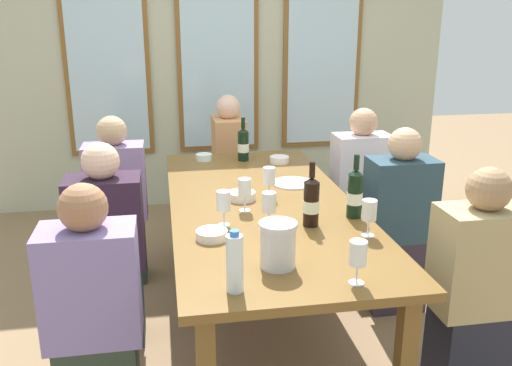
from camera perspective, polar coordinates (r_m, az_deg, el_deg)
name	(u,v)px	position (r m, az deg, el deg)	size (l,w,h in m)	color
ground_plane	(261,321)	(3.31, 0.56, -14.13)	(12.00, 12.00, 0.00)	#886949
back_wall_with_windows	(217,44)	(5.00, -4.05, 14.12)	(4.18, 0.10, 2.90)	#B6B99D
dining_table	(262,214)	(3.01, 0.59, -3.20)	(0.98, 2.23, 0.74)	brown
white_plate_0	(293,183)	(3.30, 3.82, -0.01)	(0.25, 0.25, 0.01)	white
metal_pitcher	(278,244)	(2.22, 2.28, -6.37)	(0.16, 0.16, 0.19)	silver
wine_bottle_0	(355,193)	(2.78, 10.19, -1.07)	(0.08, 0.08, 0.32)	black
wine_bottle_1	(243,144)	(3.79, -1.33, 4.01)	(0.08, 0.08, 0.30)	black
wine_bottle_2	(311,202)	(2.64, 5.74, -1.92)	(0.08, 0.08, 0.32)	black
tasting_bowl_0	(212,235)	(2.51, -4.60, -5.35)	(0.15, 0.15, 0.04)	white
tasting_bowl_1	(204,157)	(3.84, -5.43, 2.69)	(0.11, 0.11, 0.04)	white
tasting_bowl_2	(242,196)	(3.01, -1.47, -1.33)	(0.15, 0.15, 0.05)	white
tasting_bowl_3	(279,160)	(3.76, 2.43, 2.44)	(0.13, 0.13, 0.04)	white
water_bottle	(235,263)	(2.03, -2.22, -8.26)	(0.06, 0.06, 0.24)	white
wine_glass_0	(269,177)	(3.02, 1.37, 0.66)	(0.07, 0.07, 0.17)	white
wine_glass_1	(269,204)	(2.61, 1.36, -2.19)	(0.07, 0.07, 0.17)	white
wine_glass_2	(358,255)	(2.11, 10.50, -7.36)	(0.07, 0.07, 0.17)	white
wine_glass_3	(245,189)	(2.82, -1.19, -0.58)	(0.07, 0.07, 0.17)	white
wine_glass_4	(369,212)	(2.56, 11.64, -2.94)	(0.07, 0.07, 0.17)	white
wine_glass_5	(224,202)	(2.63, -3.37, -1.93)	(0.07, 0.07, 0.17)	white
seated_person_0	(94,321)	(2.40, -16.40, -13.51)	(0.38, 0.24, 1.11)	#2E392E
seated_person_1	(475,294)	(2.68, 21.74, -10.59)	(0.38, 0.24, 1.11)	#212330
seated_person_2	(117,205)	(3.69, -14.14, -2.22)	(0.38, 0.24, 1.11)	#25342F
seated_person_3	(359,191)	(3.92, 10.65, -0.82)	(0.38, 0.24, 1.11)	#263038
seated_person_4	(108,251)	(3.01, -15.05, -6.83)	(0.38, 0.24, 1.11)	#2A3A3C
seated_person_5	(398,225)	(3.35, 14.51, -4.28)	(0.38, 0.24, 1.11)	#332939
seated_person_6	(229,168)	(4.44, -2.82, 1.61)	(0.24, 0.38, 1.11)	#2C323F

